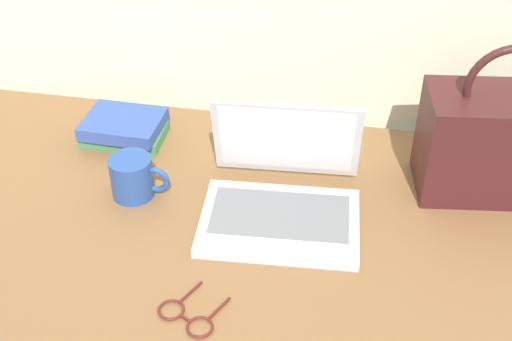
% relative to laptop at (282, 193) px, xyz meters
% --- Properties ---
extents(desk, '(1.60, 0.76, 0.03)m').
position_rel_laptop_xyz_m(desk, '(-0.10, -0.03, -0.06)').
color(desk, brown).
rests_on(desk, ground).
extents(laptop, '(0.33, 0.30, 0.21)m').
position_rel_laptop_xyz_m(laptop, '(0.00, 0.00, 0.00)').
color(laptop, silver).
rests_on(laptop, desk).
extents(coffee_mug, '(0.12, 0.09, 0.09)m').
position_rel_laptop_xyz_m(coffee_mug, '(-0.31, -0.00, -0.00)').
color(coffee_mug, '#26478C').
rests_on(coffee_mug, desk).
extents(eyeglasses, '(0.13, 0.13, 0.01)m').
position_rel_laptop_xyz_m(eyeglasses, '(-0.11, -0.31, -0.04)').
color(eyeglasses, '#591E19').
rests_on(eyeglasses, desk).
extents(handbag, '(0.32, 0.20, 0.33)m').
position_rel_laptop_xyz_m(handbag, '(0.41, 0.16, 0.07)').
color(handbag, '#3F1919').
rests_on(handbag, desk).
extents(book_stack, '(0.19, 0.14, 0.06)m').
position_rel_laptop_xyz_m(book_stack, '(-0.40, 0.19, -0.02)').
color(book_stack, '#3F7F4C').
rests_on(book_stack, desk).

